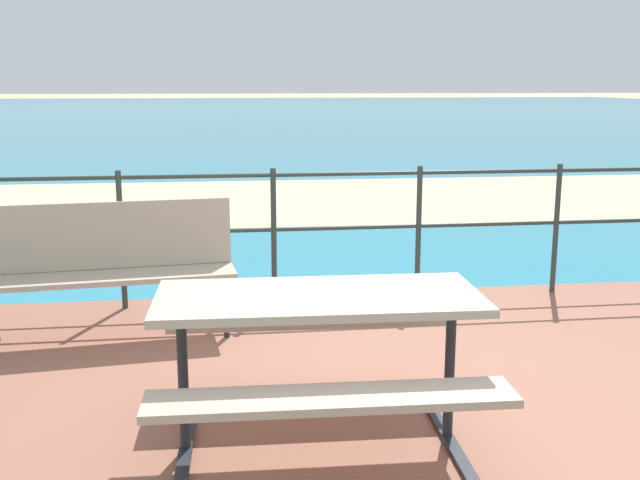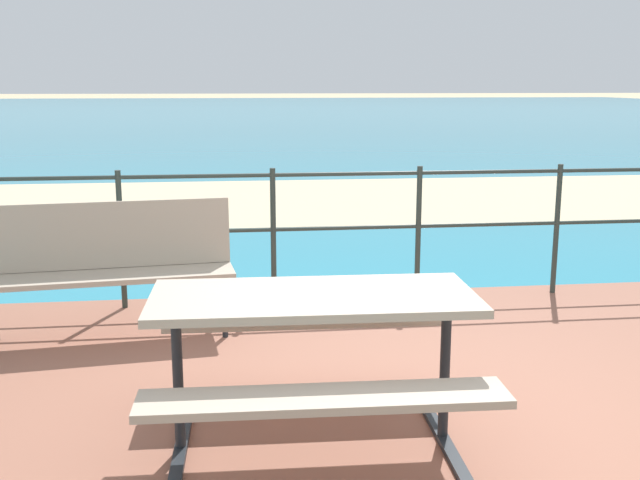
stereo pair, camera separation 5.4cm
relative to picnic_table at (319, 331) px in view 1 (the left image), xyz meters
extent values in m
plane|color=tan|center=(0.55, 0.10, -0.65)|extent=(240.00, 240.00, 0.00)
cube|color=#935B47|center=(0.55, 0.10, -0.62)|extent=(6.40, 5.20, 0.06)
cube|color=teal|center=(0.55, 40.10, -0.64)|extent=(90.00, 90.00, 0.01)
cube|color=beige|center=(0.55, 8.21, -0.64)|extent=(54.03, 5.00, 0.01)
cube|color=tan|center=(0.00, 0.00, 0.16)|extent=(1.55, 0.71, 0.04)
cube|color=tan|center=(-0.02, -0.53, -0.11)|extent=(1.53, 0.31, 0.04)
cube|color=tan|center=(0.02, 0.53, -0.11)|extent=(1.53, 0.31, 0.04)
cylinder|color=#1E2328|center=(-0.64, 0.02, -0.21)|extent=(0.05, 0.05, 0.75)
cube|color=#1E2328|center=(-0.64, 0.02, -0.57)|extent=(0.10, 1.32, 0.03)
cylinder|color=#1E2328|center=(0.64, -0.02, -0.21)|extent=(0.05, 0.05, 0.75)
cube|color=#1E2328|center=(0.64, -0.02, -0.57)|extent=(0.10, 1.32, 0.03)
cube|color=tan|center=(-1.21, 1.74, -0.14)|extent=(1.74, 0.58, 0.04)
cube|color=tan|center=(-1.23, 1.91, 0.11)|extent=(1.70, 0.24, 0.47)
cylinder|color=#1E2328|center=(-0.43, 1.67, -0.37)|extent=(0.04, 0.04, 0.45)
cylinder|color=#1E2328|center=(-0.46, 1.97, -0.37)|extent=(0.04, 0.04, 0.45)
cylinder|color=#2D3833|center=(-1.22, 2.47, -0.04)|extent=(0.04, 0.04, 1.09)
cylinder|color=#2D3833|center=(-0.04, 2.47, -0.04)|extent=(0.04, 0.04, 1.09)
cylinder|color=#2D3833|center=(1.14, 2.47, -0.04)|extent=(0.04, 0.04, 1.09)
cylinder|color=#2D3833|center=(2.32, 2.47, -0.04)|extent=(0.04, 0.04, 1.09)
cylinder|color=#2D3833|center=(0.55, 2.47, 0.45)|extent=(5.90, 0.03, 0.03)
cylinder|color=#2D3833|center=(0.55, 2.47, 0.01)|extent=(5.90, 0.03, 0.03)
camera|label=1|loc=(-0.44, -3.36, 1.16)|focal=42.15mm
camera|label=2|loc=(-0.39, -3.37, 1.16)|focal=42.15mm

